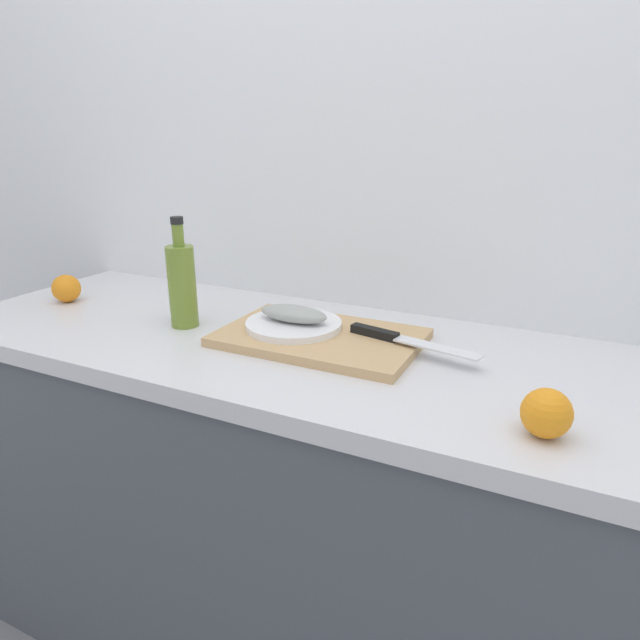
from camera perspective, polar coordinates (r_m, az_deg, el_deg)
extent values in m
cube|color=white|center=(1.37, 9.21, 15.19)|extent=(3.20, 0.05, 2.50)
cube|color=#4C5159|center=(1.39, 3.06, -21.50)|extent=(2.00, 0.58, 0.86)
cube|color=silver|center=(1.16, 3.45, -4.23)|extent=(2.00, 0.60, 0.04)
cube|color=tan|center=(1.20, 0.00, -1.81)|extent=(0.43, 0.28, 0.02)
cylinder|color=white|center=(1.22, -2.74, -0.47)|extent=(0.21, 0.21, 0.01)
ellipsoid|color=#999E99|center=(1.22, -2.76, 0.66)|extent=(0.16, 0.07, 0.04)
cube|color=silver|center=(1.11, 12.03, -2.83)|extent=(0.18, 0.07, 0.00)
cube|color=black|center=(1.18, 5.68, -1.29)|extent=(0.11, 0.04, 0.02)
cylinder|color=olive|center=(1.31, -14.08, 3.36)|extent=(0.06, 0.06, 0.19)
cylinder|color=olive|center=(1.29, -14.50, 8.51)|extent=(0.03, 0.03, 0.05)
cylinder|color=black|center=(1.28, -14.62, 9.96)|extent=(0.03, 0.03, 0.02)
sphere|color=orange|center=(0.89, 22.41, -8.91)|extent=(0.08, 0.08, 0.08)
sphere|color=orange|center=(1.62, -24.79, 2.99)|extent=(0.07, 0.07, 0.07)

